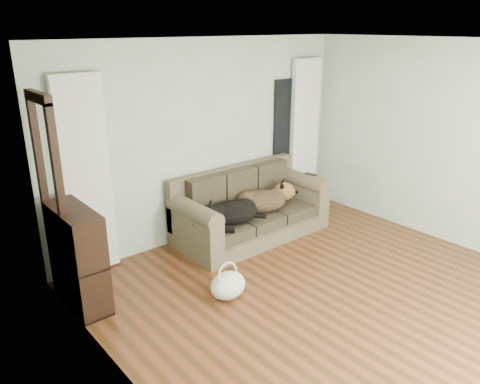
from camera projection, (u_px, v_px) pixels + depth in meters
floor at (353, 307)px, 4.80m from camera, size 5.00×5.00×0.00m
ceiling at (378, 42)px, 3.92m from camera, size 5.00×5.00×0.00m
wall_back at (207, 140)px, 6.17m from camera, size 4.50×0.04×2.60m
wall_left at (152, 262)px, 3.01m from camera, size 0.04×5.00×2.60m
wall_right at (476, 149)px, 5.72m from camera, size 0.04×5.00×2.60m
curtain_left at (86, 178)px, 5.14m from camera, size 0.55×0.08×2.25m
curtain_right at (304, 133)px, 7.25m from camera, size 0.55×0.08×2.25m
window_pane at (286, 119)px, 6.99m from camera, size 0.50×0.03×1.20m
door_casing at (54, 207)px, 4.60m from camera, size 0.07×0.60×2.10m
sofa at (252, 205)px, 6.28m from camera, size 2.09×0.90×0.85m
dog_black_lab at (230, 214)px, 5.92m from camera, size 0.81×0.69×0.29m
dog_shepherd at (263, 200)px, 6.35m from camera, size 0.87×0.82×0.32m
tv_remote at (311, 174)px, 6.65m from camera, size 0.08×0.16×0.02m
tote_bag at (228, 284)px, 4.92m from camera, size 0.46×0.40×0.29m
bookshelf at (78, 260)px, 4.73m from camera, size 0.37×0.86×1.05m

